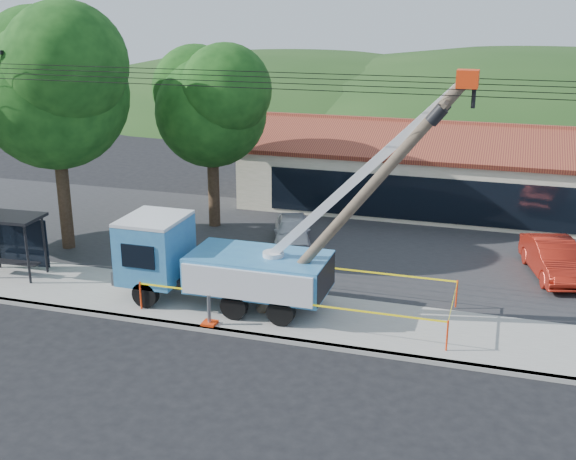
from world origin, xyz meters
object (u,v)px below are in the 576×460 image
(utility_truck, at_px, (219,261))
(bus_shelter, at_px, (12,230))
(car_red, at_px, (551,278))
(car_silver, at_px, (292,248))
(leaning_pole, at_px, (365,194))

(utility_truck, relative_size, bus_shelter, 4.58)
(car_red, bearing_deg, bus_shelter, -177.86)
(car_silver, relative_size, car_red, 0.88)
(utility_truck, xyz_separation_m, car_red, (11.73, 6.55, -1.80))
(leaning_pole, xyz_separation_m, car_silver, (-4.68, 7.29, -4.78))
(car_red, bearing_deg, utility_truck, -165.51)
(utility_truck, xyz_separation_m, car_silver, (0.63, 7.04, -1.80))
(leaning_pole, height_order, car_red, leaning_pole)
(bus_shelter, bearing_deg, leaning_pole, -5.31)
(bus_shelter, bearing_deg, car_silver, 32.00)
(car_red, bearing_deg, leaning_pole, -148.03)
(bus_shelter, bearing_deg, car_red, 13.71)
(utility_truck, distance_m, car_red, 13.56)
(bus_shelter, relative_size, car_silver, 0.66)
(car_silver, xyz_separation_m, car_red, (11.10, -0.49, 0.00))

